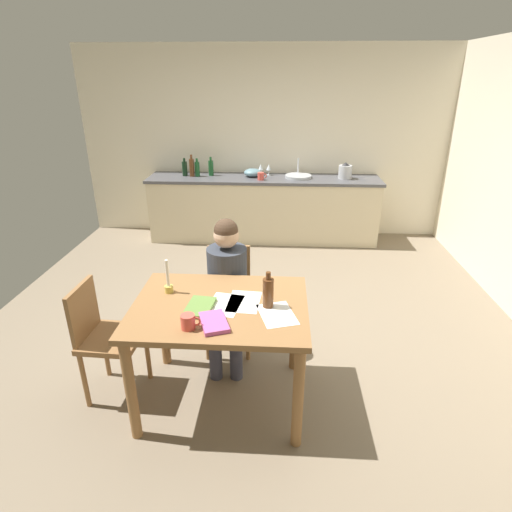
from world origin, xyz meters
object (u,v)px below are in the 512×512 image
chair_side_empty (104,335)px  wine_glass_near_sink (269,167)px  bottle_vinegar (192,167)px  bottle_wine_red (197,169)px  candlestick (168,284)px  bottle_sauce (211,168)px  sink_unit (298,176)px  dining_table (220,320)px  coffee_mug (188,322)px  bottle_oil (185,168)px  teacup_on_counter (261,176)px  chair_at_table (229,293)px  book_magazine (214,322)px  mixing_bowl (253,173)px  wine_bottle_on_table (268,292)px  wine_glass_by_kettle (261,167)px  person_seated (227,283)px  stovetop_kettle (345,171)px  book_cookery (200,307)px

chair_side_empty → wine_glass_near_sink: size_ratio=5.77×
bottle_vinegar → bottle_wine_red: 0.08m
candlestick → bottle_sauce: 3.24m
sink_unit → bottle_wine_red: 1.41m
dining_table → coffee_mug: (-0.15, -0.29, 0.17)m
bottle_oil → teacup_on_counter: bottle_oil is taller
chair_at_table → book_magazine: bearing=-88.2°
mixing_bowl → teacup_on_counter: (0.13, -0.20, -0.00)m
dining_table → candlestick: 0.45m
dining_table → teacup_on_counter: 3.16m
dining_table → mixing_bowl: mixing_bowl is taller
wine_bottle_on_table → wine_glass_by_kettle: size_ratio=1.63×
candlestick → wine_glass_near_sink: size_ratio=1.61×
person_seated → coffee_mug: person_seated is taller
wine_glass_near_sink → bottle_vinegar: bearing=-172.8°
mixing_bowl → teacup_on_counter: mixing_bowl is taller
bottle_wine_red → wine_bottle_on_table: bearing=-71.6°
dining_table → bottle_wine_red: bearing=103.3°
chair_at_table → coffee_mug: 1.04m
sink_unit → stovetop_kettle: (0.64, -0.00, 0.08)m
chair_at_table → book_cookery: bearing=-97.0°
dining_table → mixing_bowl: 3.36m
bottle_sauce → mixing_bowl: 0.59m
chair_side_empty → teacup_on_counter: size_ratio=7.13×
stovetop_kettle → bottle_sauce: bearing=177.5°
book_cookery → dining_table: bearing=33.7°
person_seated → book_cookery: 0.63m
teacup_on_counter → bottle_oil: bearing=170.0°
wine_glass_near_sink → chair_side_empty: bearing=-107.2°
chair_at_table → wine_bottle_on_table: 0.87m
wine_glass_near_sink → wine_glass_by_kettle: (-0.11, 0.00, 0.00)m
book_magazine → bottle_wine_red: size_ratio=0.99×
person_seated → candlestick: size_ratio=4.81×
stovetop_kettle → wine_glass_near_sink: size_ratio=1.43×
bottle_sauce → sink_unit: bearing=-3.6°
bottle_sauce → book_magazine: bearing=-80.6°
coffee_mug → wine_bottle_on_table: size_ratio=0.49×
person_seated → teacup_on_counter: 2.62m
chair_side_empty → book_magazine: bearing=-17.2°
coffee_mug → sink_unit: (0.77, 3.59, 0.08)m
coffee_mug → bottle_vinegar: bearing=101.1°
person_seated → bottle_wine_red: bearing=105.3°
person_seated → stovetop_kettle: person_seated is taller
mixing_bowl → stovetop_kettle: (1.27, -0.05, 0.04)m
bottle_wine_red → bottle_oil: bearing=172.5°
sink_unit → bottle_oil: 1.59m
teacup_on_counter → chair_at_table: bearing=-93.5°
wine_glass_by_kettle → stovetop_kettle: bearing=-7.4°
book_magazine → bottle_sauce: size_ratio=0.95×
chair_at_table → sink_unit: 2.73m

